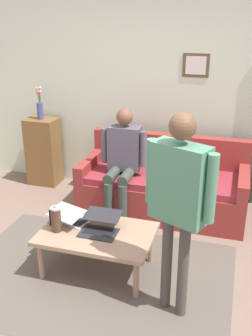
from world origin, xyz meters
name	(u,v)px	position (x,y,z in m)	size (l,w,h in m)	color
ground_plane	(104,286)	(0.00, 0.00, 0.00)	(7.68, 7.68, 0.00)	#7E6758
area_rug	(94,275)	(0.13, -0.12, 0.00)	(2.51, 1.74, 0.01)	#5B5248
back_wall	(160,91)	(0.00, -2.20, 1.35)	(7.04, 0.11, 2.70)	silver
couch	(163,187)	(-0.21, -1.59, 0.31)	(1.96, 0.86, 0.88)	maroon
coffee_table	(97,236)	(0.13, -0.22, 0.37)	(1.04, 0.68, 0.41)	#A17F63
laptop_left	(100,226)	(0.11, -0.24, 0.46)	(0.34, 0.36, 0.14)	#28282D
laptop_center	(71,217)	(0.44, -0.33, 0.46)	(0.42, 0.41, 0.15)	silver
french_press	(56,219)	(0.49, -0.13, 0.54)	(0.12, 0.09, 0.27)	#4C3323
side_shelf	(44,152)	(1.57, -1.93, 0.47)	(0.42, 0.32, 0.94)	brown
flower_vase	(40,107)	(1.57, -1.93, 1.11)	(0.08, 0.09, 0.44)	#484A8B
person_standing	(179,193)	(-0.65, 0.11, 1.07)	(0.57, 0.33, 1.67)	#49413D
person_seated	(123,157)	(0.24, -1.37, 0.73)	(0.55, 0.51, 1.28)	#39453B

